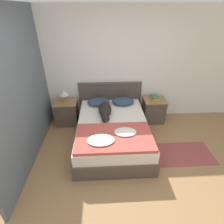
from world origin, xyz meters
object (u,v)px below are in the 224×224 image
nightstand_left (67,113)px  pillow_left (99,102)px  pillow_right (123,101)px  book_stack (155,98)px  nightstand_right (154,110)px  table_lamp (64,93)px  dog (105,110)px  bed (113,132)px

nightstand_left → pillow_left: (0.77, -0.02, 0.28)m
pillow_right → book_stack: size_ratio=2.24×
nightstand_right → table_lamp: (-2.11, -0.02, 0.52)m
nightstand_right → dog: (-1.19, -0.46, 0.31)m
nightstand_right → dog: 1.32m
book_stack → dog: bearing=-158.1°
nightstand_left → dog: size_ratio=0.72×
nightstand_left → book_stack: bearing=0.6°
pillow_right → dog: bearing=-133.9°
nightstand_right → pillow_right: pillow_right is taller
bed → pillow_left: bearing=111.1°
table_lamp → nightstand_right: bearing=0.5°
pillow_right → pillow_left: bearing=180.0°
pillow_right → nightstand_right: bearing=1.3°
dog → bed: bearing=-64.5°
pillow_left → pillow_right: same height
nightstand_left → bed: bearing=-35.5°
table_lamp → nightstand_left: bearing=90.0°
bed → book_stack: size_ratio=8.49×
nightstand_right → book_stack: book_stack is taller
dog → book_stack: dog is taller
pillow_left → book_stack: book_stack is taller
pillow_right → dog: 0.61m
nightstand_right → book_stack: bearing=91.5°
bed → table_lamp: size_ratio=6.50×
nightstand_left → pillow_right: 1.37m
table_lamp → dog: bearing=-25.6°
nightstand_left → nightstand_right: bearing=0.0°
book_stack → table_lamp: (-2.11, -0.04, 0.19)m
book_stack → pillow_left: bearing=-178.2°
dog → pillow_left: bearing=108.0°
bed → table_lamp: (-1.05, 0.73, 0.57)m
nightstand_right → pillow_left: bearing=-179.2°
pillow_right → book_stack: book_stack is taller
nightstand_left → dog: 1.07m
nightstand_right → book_stack: size_ratio=2.56×
pillow_left → pillow_right: size_ratio=1.00×
dog → table_lamp: bearing=154.4°
bed → table_lamp: table_lamp is taller
book_stack → table_lamp: table_lamp is taller
table_lamp → pillow_right: bearing=0.1°
nightstand_right → book_stack: 0.34m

